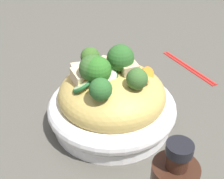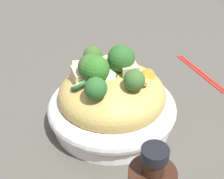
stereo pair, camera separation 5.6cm
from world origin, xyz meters
TOP-DOWN VIEW (x-y plane):
  - ground_plane at (0.00, 0.00)m, footprint 3.00×3.00m
  - serving_bowl at (0.00, 0.00)m, footprint 0.26×0.26m
  - noodle_heap at (-0.00, 0.00)m, footprint 0.21×0.21m
  - broccoli_florets at (0.02, -0.00)m, footprint 0.15×0.16m
  - carrot_coins at (-0.01, 0.01)m, footprint 0.11×0.16m
  - zucchini_slices at (0.04, -0.02)m, footprint 0.08×0.08m
  - chicken_chunks at (0.01, -0.03)m, footprint 0.10×0.13m
  - chopsticks_pair at (-0.30, 0.10)m, footprint 0.14×0.17m

SIDE VIEW (x-z plane):
  - ground_plane at x=0.00m, z-range 0.00..0.00m
  - chopsticks_pair at x=-0.30m, z-range 0.00..0.01m
  - serving_bowl at x=0.00m, z-range 0.00..0.06m
  - noodle_heap at x=0.00m, z-range 0.02..0.13m
  - carrot_coins at x=-0.01m, z-range 0.10..0.13m
  - zucchini_slices at x=0.04m, z-range 0.10..0.14m
  - chicken_chunks at x=0.01m, z-range 0.10..0.14m
  - broccoli_florets at x=0.02m, z-range 0.10..0.17m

